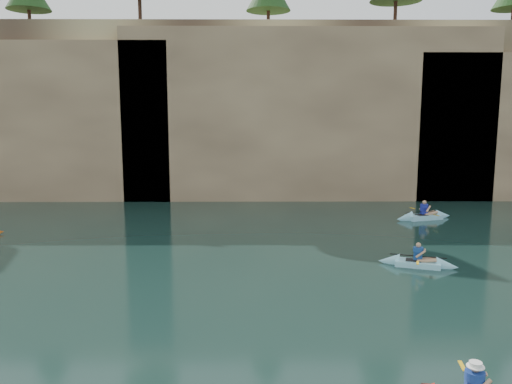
{
  "coord_description": "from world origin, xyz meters",
  "views": [
    {
      "loc": [
        -1.72,
        -10.49,
        5.49
      ],
      "look_at": [
        -1.57,
        5.86,
        3.0
      ],
      "focal_mm": 35.0,
      "sensor_mm": 36.0,
      "label": 1
    }
  ],
  "objects": [
    {
      "name": "kayaker_ltblue_mid",
      "position": [
        7.54,
        15.72,
        0.16
      ],
      "size": [
        3.42,
        2.41,
        1.28
      ],
      "rotation": [
        0.0,
        0.0,
        0.3
      ],
      "color": "#8BCFE8",
      "rests_on": "ground"
    },
    {
      "name": "sea_cave_center",
      "position": [
        -4.0,
        21.95,
        1.6
      ],
      "size": [
        3.5,
        1.0,
        3.2
      ],
      "primitive_type": "cube",
      "color": "black",
      "rests_on": "ground"
    },
    {
      "name": "sea_cave_east",
      "position": [
        10.0,
        21.95,
        2.25
      ],
      "size": [
        5.0,
        1.0,
        4.5
      ],
      "primitive_type": "cube",
      "color": "black",
      "rests_on": "ground"
    },
    {
      "name": "cliff",
      "position": [
        0.0,
        30.0,
        6.0
      ],
      "size": [
        70.0,
        16.0,
        12.0
      ],
      "primitive_type": "cube",
      "color": "tan",
      "rests_on": "ground"
    },
    {
      "name": "sea_cave_west",
      "position": [
        -18.0,
        21.95,
        2.0
      ],
      "size": [
        4.5,
        1.0,
        4.0
      ],
      "primitive_type": "cube",
      "color": "black",
      "rests_on": "ground"
    },
    {
      "name": "kayaker_ltblue_near",
      "position": [
        4.41,
        7.25,
        0.14
      ],
      "size": [
        2.9,
        2.13,
        1.12
      ],
      "rotation": [
        0.0,
        0.0,
        -0.33
      ],
      "color": "#93E1F7",
      "rests_on": "ground"
    },
    {
      "name": "cliff_slab_center",
      "position": [
        2.0,
        22.6,
        5.7
      ],
      "size": [
        24.0,
        2.4,
        11.4
      ],
      "primitive_type": "cube",
      "color": "tan",
      "rests_on": "ground"
    },
    {
      "name": "ground",
      "position": [
        0.0,
        0.0,
        0.0
      ],
      "size": [
        160.0,
        160.0,
        0.0
      ],
      "primitive_type": "plane",
      "color": "black",
      "rests_on": "ground"
    }
  ]
}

